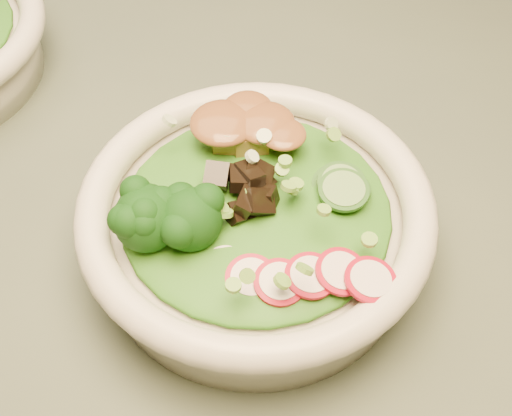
# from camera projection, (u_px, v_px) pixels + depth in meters

# --- Properties ---
(dining_table) EXTENTS (1.20, 0.80, 0.75)m
(dining_table) POSITION_uv_depth(u_px,v_px,m) (328.00, 291.00, 0.64)
(dining_table) COLOR black
(dining_table) RESTS_ON ground
(salad_bowl) EXTENTS (0.25, 0.25, 0.07)m
(salad_bowl) POSITION_uv_depth(u_px,v_px,m) (256.00, 225.00, 0.50)
(salad_bowl) COLOR silver
(salad_bowl) RESTS_ON dining_table
(lettuce_bed) EXTENTS (0.19, 0.19, 0.02)m
(lettuce_bed) POSITION_uv_depth(u_px,v_px,m) (256.00, 207.00, 0.49)
(lettuce_bed) COLOR #195612
(lettuce_bed) RESTS_ON salad_bowl
(broccoli_florets) EXTENTS (0.08, 0.08, 0.04)m
(broccoli_florets) POSITION_uv_depth(u_px,v_px,m) (171.00, 210.00, 0.47)
(broccoli_florets) COLOR black
(broccoli_florets) RESTS_ON salad_bowl
(radish_slices) EXTENTS (0.11, 0.05, 0.02)m
(radish_slices) POSITION_uv_depth(u_px,v_px,m) (281.00, 276.00, 0.45)
(radish_slices) COLOR maroon
(radish_slices) RESTS_ON salad_bowl
(cucumber_slices) EXTENTS (0.07, 0.07, 0.03)m
(cucumber_slices) POSITION_uv_depth(u_px,v_px,m) (342.00, 184.00, 0.49)
(cucumber_slices) COLOR #72A159
(cucumber_slices) RESTS_ON salad_bowl
(mushroom_heap) EXTENTS (0.07, 0.07, 0.04)m
(mushroom_heap) POSITION_uv_depth(u_px,v_px,m) (252.00, 183.00, 0.48)
(mushroom_heap) COLOR black
(mushroom_heap) RESTS_ON salad_bowl
(tofu_cubes) EXTENTS (0.09, 0.07, 0.03)m
(tofu_cubes) POSITION_uv_depth(u_px,v_px,m) (241.00, 137.00, 0.51)
(tofu_cubes) COLOR olive
(tofu_cubes) RESTS_ON salad_bowl
(peanut_sauce) EXTENTS (0.06, 0.05, 0.01)m
(peanut_sauce) POSITION_uv_depth(u_px,v_px,m) (241.00, 125.00, 0.51)
(peanut_sauce) COLOR brown
(peanut_sauce) RESTS_ON tofu_cubes
(scallion_garnish) EXTENTS (0.18, 0.18, 0.02)m
(scallion_garnish) POSITION_uv_depth(u_px,v_px,m) (256.00, 186.00, 0.47)
(scallion_garnish) COLOR #6EAA3C
(scallion_garnish) RESTS_ON salad_bowl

